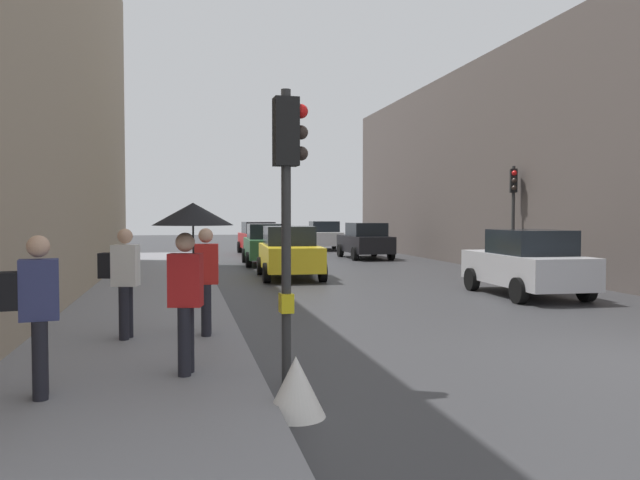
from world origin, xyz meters
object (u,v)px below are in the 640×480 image
Objects in this scene: pedestrian_in_red_jacket at (206,277)px; pedestrian_with_black_backpack at (123,276)px; car_red_sedan at (259,238)px; traffic_light_mid_street at (513,200)px; car_yellow_taxi at (290,252)px; pedestrian_with_grey_backpack at (35,306)px; car_green_estate at (267,244)px; pedestrian_with_umbrella at (191,240)px; car_dark_suv at (365,241)px; traffic_light_near_left at (288,183)px; warning_sign_triangle at (296,386)px; car_silver_hatchback at (527,263)px; car_white_compact at (323,236)px.

pedestrian_with_black_backpack is at bearing -179.69° from pedestrian_in_red_jacket.
car_red_sedan is 2.41× the size of pedestrian_with_black_backpack.
pedestrian_with_black_backpack is (-12.45, -9.71, -1.51)m from traffic_light_mid_street.
pedestrian_with_grey_backpack is (-5.14, -13.64, 0.29)m from car_yellow_taxi.
pedestrian_with_grey_backpack is (-0.63, -3.18, 0.00)m from pedestrian_with_black_backpack.
traffic_light_mid_street is 10.46m from car_green_estate.
pedestrian_with_umbrella is 1.21× the size of pedestrian_with_black_backpack.
traffic_light_near_left is at bearing -109.11° from car_dark_suv.
warning_sign_triangle is at bearing -96.86° from car_green_estate.
car_white_compact is at bearing 91.03° from car_silver_hatchback.
traffic_light_mid_street is at bearing 37.94° from pedestrian_with_black_backpack.
car_silver_hatchback is 22.32m from car_white_compact.
car_red_sedan is at bearing 83.85° from traffic_light_near_left.
traffic_light_mid_street is at bearing -73.84° from car_dark_suv.
car_dark_suv is 0.98× the size of car_yellow_taxi.
car_red_sedan is (-7.37, 14.09, -1.80)m from traffic_light_mid_street.
car_green_estate is (-5.22, -2.68, 0.00)m from car_dark_suv.
car_yellow_taxi is at bearing 80.51° from warning_sign_triangle.
pedestrian_with_umbrella is 2.33m from warning_sign_triangle.
pedestrian_with_umbrella is at bearing 21.87° from pedestrian_with_grey_backpack.
car_yellow_taxi is 2.42× the size of pedestrian_in_red_jacket.
car_green_estate is (2.32, 19.08, -1.67)m from traffic_light_near_left.
car_green_estate is at bearing -115.09° from car_white_compact.
car_red_sedan is 24.34m from pedestrian_with_black_backpack.
car_red_sedan is 1.00× the size of car_green_estate.
pedestrian_with_umbrella is (-4.04, -26.31, 0.96)m from car_red_sedan.
car_red_sedan is 1.00× the size of car_silver_hatchback.
traffic_light_mid_street reaches higher than car_silver_hatchback.
pedestrian_with_grey_backpack and pedestrian_in_red_jacket have the same top height.
traffic_light_near_left is 23.08m from car_dark_suv.
traffic_light_mid_street is 0.91× the size of car_green_estate.
pedestrian_with_black_backpack is 2.72× the size of warning_sign_triangle.
car_silver_hatchback is 13.01m from car_green_estate.
pedestrian_in_red_jacket is (0.28, 2.52, -0.71)m from pedestrian_with_umbrella.
car_green_estate reaches higher than warning_sign_triangle.
car_dark_suv is 2.38× the size of pedestrian_in_red_jacket.
warning_sign_triangle is at bearing -103.42° from car_white_compact.
pedestrian_with_umbrella is 2.63m from pedestrian_in_red_jacket.
car_green_estate is at bearing 83.07° from traffic_light_near_left.
traffic_light_near_left reaches higher than car_white_compact.
pedestrian_in_red_jacket is 2.72× the size of warning_sign_triangle.
car_green_estate is 2.41× the size of pedestrian_in_red_jacket.
pedestrian_in_red_jacket is (-8.51, -4.42, 0.25)m from car_silver_hatchback.
pedestrian_with_black_backpack is at bearing -102.05° from car_red_sedan.
pedestrian_with_umbrella is 1.21× the size of pedestrian_with_grey_backpack.
car_silver_hatchback is 2.41× the size of pedestrian_in_red_jacket.
car_red_sedan is at bearing 134.21° from car_dark_suv.
pedestrian_with_grey_backpack is 2.72× the size of warning_sign_triangle.
pedestrian_with_grey_backpack reaches higher than car_green_estate.
pedestrian_with_umbrella reaches higher than car_white_compact.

